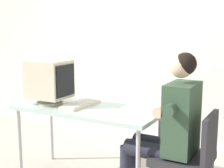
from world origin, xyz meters
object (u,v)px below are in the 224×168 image
at_px(desk, 87,113).
at_px(person_seated, 168,125).
at_px(office_chair, 191,154).
at_px(keyboard, 80,104).
at_px(crt_monitor, 49,80).

height_order(desk, person_seated, person_seated).
bearing_deg(office_chair, keyboard, 177.51).
xyz_separation_m(desk, office_chair, (1.02, -0.03, -0.21)).
relative_size(office_chair, person_seated, 0.64).
height_order(keyboard, office_chair, office_chair).
distance_m(crt_monitor, person_seated, 1.27).
relative_size(crt_monitor, keyboard, 0.97).
bearing_deg(desk, person_seated, -2.42).
xyz_separation_m(desk, keyboard, (-0.09, 0.01, 0.07)).
bearing_deg(office_chair, person_seated, 180.00).
distance_m(crt_monitor, keyboard, 0.40).
height_order(office_chair, person_seated, person_seated).
xyz_separation_m(desk, crt_monitor, (-0.41, -0.05, 0.30)).
relative_size(crt_monitor, office_chair, 0.52).
relative_size(keyboard, person_seated, 0.34).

